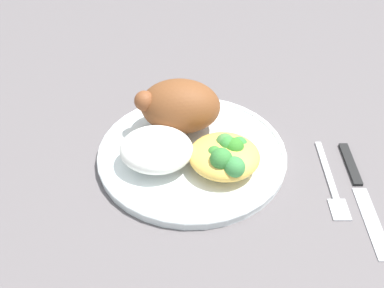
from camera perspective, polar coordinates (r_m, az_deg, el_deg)
ground_plane at (r=0.63m, az=-0.00°, el=-1.71°), size 2.00×2.00×0.00m
plate at (r=0.62m, az=-0.00°, el=-1.18°), size 0.26×0.26×0.01m
roasted_chicken at (r=0.63m, az=-1.60°, el=4.74°), size 0.12×0.08×0.07m
rice_pile at (r=0.59m, az=-4.45°, el=-0.66°), size 0.09×0.08×0.04m
mac_cheese_with_broccoli at (r=0.58m, az=4.15°, el=-1.40°), size 0.09×0.09×0.05m
fork at (r=0.62m, az=16.84°, el=-4.58°), size 0.02×0.14×0.01m
knife at (r=0.62m, az=20.00°, el=-4.95°), size 0.03×0.19×0.01m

